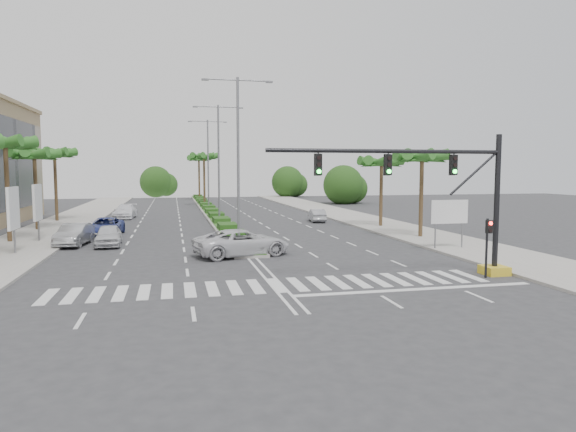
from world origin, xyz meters
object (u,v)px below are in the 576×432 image
at_px(car_parked_b, 74,235).
at_px(car_parked_d, 125,211).
at_px(car_crossing, 242,243).
at_px(car_right, 317,215).
at_px(car_parked_c, 105,227).
at_px(car_parked_a, 108,235).

height_order(car_parked_b, car_parked_d, car_parked_b).
bearing_deg(car_parked_d, car_crossing, -66.66).
xyz_separation_m(car_parked_d, car_right, (19.96, -8.27, -0.11)).
distance_m(car_parked_c, car_parked_d, 15.66).
bearing_deg(car_parked_a, car_parked_b, 159.54).
height_order(car_parked_b, car_crossing, car_crossing).
bearing_deg(car_crossing, car_parked_a, 39.06).
height_order(car_parked_a, car_parked_b, car_parked_b).
bearing_deg(car_parked_d, car_parked_b, -89.97).
relative_size(car_parked_c, car_crossing, 0.88).
relative_size(car_parked_a, car_parked_c, 0.82).
bearing_deg(car_parked_a, car_parked_d, 89.16).
bearing_deg(car_right, car_crossing, 67.82).
relative_size(car_parked_b, car_parked_d, 0.90).
xyz_separation_m(car_parked_c, car_crossing, (9.69, -12.35, 0.10)).
distance_m(car_parked_b, car_right, 25.07).
distance_m(car_parked_c, car_right, 21.49).
distance_m(car_parked_a, car_parked_c, 6.10).
bearing_deg(car_right, car_parked_c, 25.93).
xyz_separation_m(car_parked_d, car_crossing, (9.46, -28.01, 0.08)).
relative_size(car_parked_c, car_right, 1.33).
xyz_separation_m(car_parked_a, car_parked_d, (-0.71, 21.68, 0.02)).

